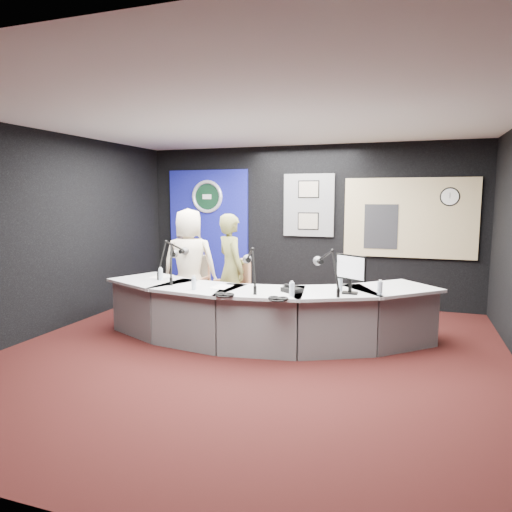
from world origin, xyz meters
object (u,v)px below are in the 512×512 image
(armchair_left, at_px, (190,291))
(armchair_right, at_px, (231,295))
(broadcast_desk, at_px, (261,313))
(person_man, at_px, (189,264))
(person_woman, at_px, (231,270))

(armchair_left, relative_size, armchair_right, 0.96)
(armchair_left, bearing_deg, broadcast_desk, -27.43)
(armchair_left, height_order, person_man, person_man)
(broadcast_desk, xyz_separation_m, armchair_left, (-1.43, 0.78, 0.05))
(person_man, relative_size, person_woman, 1.04)
(armchair_left, height_order, armchair_right, armchair_right)
(broadcast_desk, distance_m, armchair_right, 0.93)
(broadcast_desk, relative_size, person_man, 2.61)
(armchair_right, xyz_separation_m, person_man, (-0.76, 0.14, 0.42))
(armchair_right, bearing_deg, armchair_left, -135.41)
(armchair_right, xyz_separation_m, person_woman, (0.00, 0.00, 0.38))
(armchair_left, xyz_separation_m, person_woman, (0.76, -0.14, 0.40))
(armchair_right, relative_size, person_man, 0.52)
(armchair_right, height_order, person_woman, person_woman)
(armchair_left, distance_m, person_woman, 0.87)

